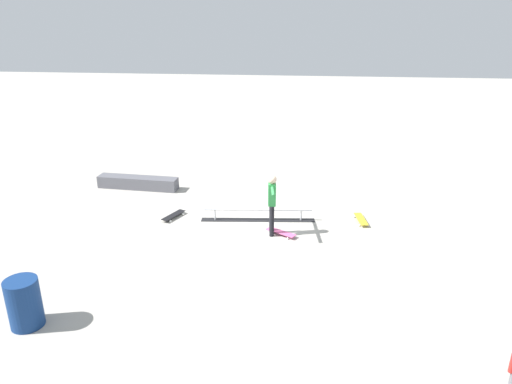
{
  "coord_description": "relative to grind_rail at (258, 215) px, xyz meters",
  "views": [
    {
      "loc": [
        -1.43,
        11.01,
        5.33
      ],
      "look_at": [
        -0.27,
        -0.19,
        1.0
      ],
      "focal_mm": 33.8,
      "sensor_mm": 36.0,
      "label": 1
    }
  ],
  "objects": [
    {
      "name": "skate_ledge",
      "position": [
        3.99,
        -2.04,
        0.05
      ],
      "size": [
        2.56,
        0.63,
        0.38
      ],
      "primitive_type": "cube",
      "rotation": [
        0.0,
        0.0,
        -0.07
      ],
      "color": "#595960",
      "rests_on": "ground_plane"
    },
    {
      "name": "ground_plane",
      "position": [
        0.27,
        0.69,
        -0.14
      ],
      "size": [
        60.0,
        60.0,
        0.0
      ],
      "primitive_type": "plane",
      "color": "#ADA89E"
    },
    {
      "name": "loose_skateboard_black",
      "position": [
        2.29,
        0.08,
        -0.07
      ],
      "size": [
        0.51,
        0.81,
        0.09
      ],
      "rotation": [
        0.0,
        0.0,
        4.29
      ],
      "color": "black",
      "rests_on": "ground_plane"
    },
    {
      "name": "grind_rail",
      "position": [
        0.0,
        0.0,
        0.0
      ],
      "size": [
        3.04,
        0.51,
        0.33
      ],
      "rotation": [
        0.0,
        0.0,
        0.09
      ],
      "color": "black",
      "rests_on": "ground_plane"
    },
    {
      "name": "loose_skateboard_yellow",
      "position": [
        -2.73,
        -0.19,
        -0.07
      ],
      "size": [
        0.35,
        0.82,
        0.09
      ],
      "rotation": [
        0.0,
        0.0,
        1.72
      ],
      "color": "yellow",
      "rests_on": "ground_plane"
    },
    {
      "name": "trash_bin",
      "position": [
        3.65,
        4.95,
        0.32
      ],
      "size": [
        0.58,
        0.58,
        0.92
      ],
      "primitive_type": "cylinder",
      "color": "navy",
      "rests_on": "ground_plane"
    },
    {
      "name": "skateboard_main",
      "position": [
        -0.66,
        0.83,
        -0.07
      ],
      "size": [
        0.79,
        0.58,
        0.09
      ],
      "rotation": [
        0.0,
        0.0,
        5.75
      ],
      "color": "#E05993",
      "rests_on": "ground_plane"
    },
    {
      "name": "skater_main",
      "position": [
        -0.42,
        0.83,
        0.77
      ],
      "size": [
        0.23,
        1.27,
        1.57
      ],
      "rotation": [
        0.0,
        0.0,
        1.7
      ],
      "color": "black",
      "rests_on": "ground_plane"
    }
  ]
}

